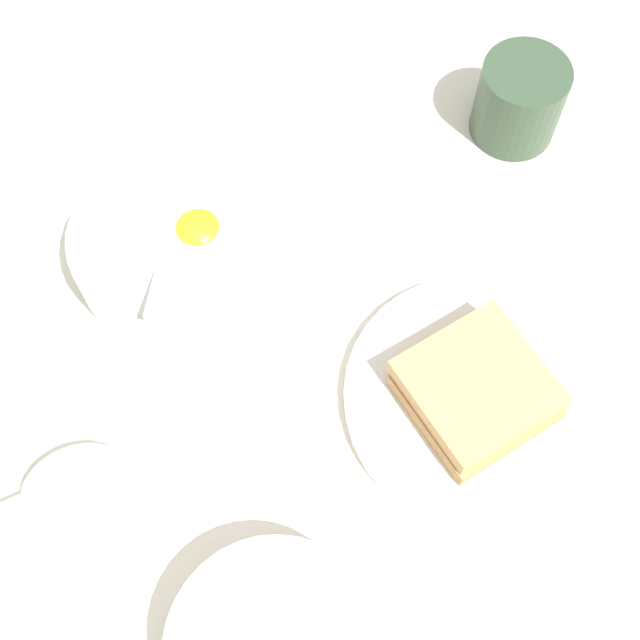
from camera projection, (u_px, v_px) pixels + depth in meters
ground_plane at (389, 420)px, 0.66m from camera, size 3.00×3.00×0.00m
egg_bowl at (170, 249)px, 0.69m from camera, size 0.15×0.15×0.08m
toast_plate at (478, 398)px, 0.66m from camera, size 0.20×0.20×0.01m
toast_sandwich at (477, 391)px, 0.64m from camera, size 0.11×0.11×0.03m
soup_spoon at (56, 492)px, 0.62m from camera, size 0.17×0.06×0.03m
drinking_cup at (520, 99)px, 0.74m from camera, size 0.07×0.07×0.07m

